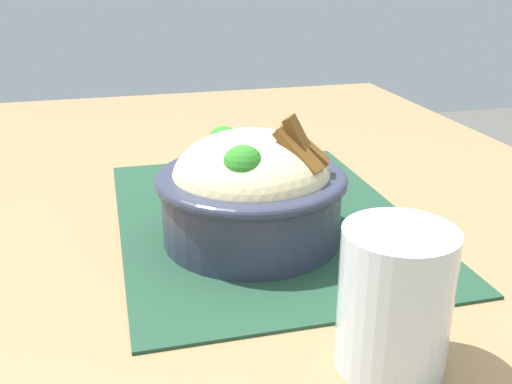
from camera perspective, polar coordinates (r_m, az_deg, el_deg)
The scene contains 5 objects.
table at distance 0.71m, azimuth -2.16°, elevation -6.91°, with size 1.26×0.92×0.75m.
placemat at distance 0.65m, azimuth 0.69°, elevation -2.54°, with size 0.42×0.31×0.00m, color #1E422D.
bowl at distance 0.58m, azimuth 0.01°, elevation 0.26°, with size 0.19×0.19×0.13m.
fork at distance 0.72m, azimuth -0.74°, elevation 0.20°, with size 0.02×0.12×0.00m.
drinking_glass at distance 0.42m, azimuth 13.05°, elevation -10.74°, with size 0.08×0.08×0.10m.
Camera 1 is at (-0.61, 0.13, 1.01)m, focal length 41.75 mm.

